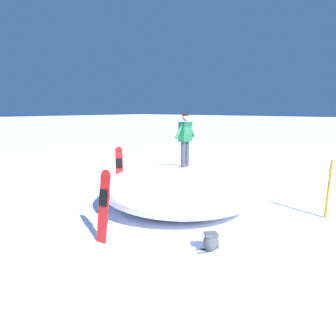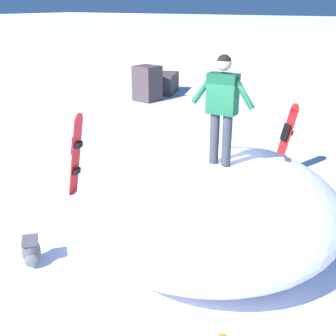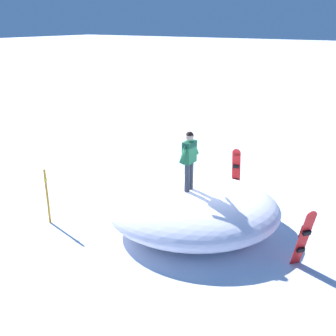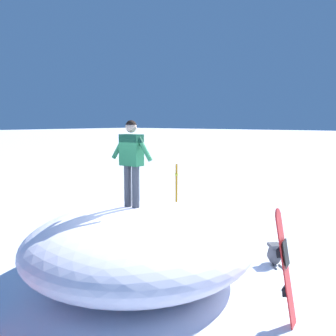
{
  "view_description": "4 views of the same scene",
  "coord_description": "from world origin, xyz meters",
  "px_view_note": "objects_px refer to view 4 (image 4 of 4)",
  "views": [
    {
      "loc": [
        -6.02,
        -5.11,
        3.01
      ],
      "look_at": [
        0.37,
        0.2,
        1.23
      ],
      "focal_mm": 29.33,
      "sensor_mm": 36.0,
      "label": 1
    },
    {
      "loc": [
        3.27,
        -5.79,
        3.58
      ],
      "look_at": [
        -0.08,
        -0.49,
        1.14
      ],
      "focal_mm": 45.81,
      "sensor_mm": 36.0,
      "label": 2
    },
    {
      "loc": [
        9.17,
        4.68,
        5.58
      ],
      "look_at": [
        0.95,
        -0.71,
        1.89
      ],
      "focal_mm": 42.18,
      "sensor_mm": 36.0,
      "label": 3
    },
    {
      "loc": [
        -4.57,
        5.13,
        2.89
      ],
      "look_at": [
        0.06,
        -0.55,
        2.03
      ],
      "focal_mm": 43.16,
      "sensor_mm": 36.0,
      "label": 4
    }
  ],
  "objects_px": {
    "backpack_near": "(274,254)",
    "trail_marker_pole": "(176,191)",
    "snowboarder_standing": "(131,156)",
    "snowboard_primary_upright": "(285,265)"
  },
  "relations": [
    {
      "from": "backpack_near",
      "to": "trail_marker_pole",
      "type": "xyz_separation_m",
      "value": [
        3.7,
        -1.52,
        0.66
      ]
    },
    {
      "from": "snowboarder_standing",
      "to": "snowboard_primary_upright",
      "type": "xyz_separation_m",
      "value": [
        -3.05,
        0.06,
        -1.37
      ]
    },
    {
      "from": "snowboarder_standing",
      "to": "trail_marker_pole",
      "type": "height_order",
      "value": "snowboarder_standing"
    },
    {
      "from": "backpack_near",
      "to": "trail_marker_pole",
      "type": "bearing_deg",
      "value": -22.32
    },
    {
      "from": "snowboard_primary_upright",
      "to": "trail_marker_pole",
      "type": "height_order",
      "value": "same"
    },
    {
      "from": "snowboarder_standing",
      "to": "snowboard_primary_upright",
      "type": "height_order",
      "value": "snowboarder_standing"
    },
    {
      "from": "trail_marker_pole",
      "to": "snowboarder_standing",
      "type": "bearing_deg",
      "value": 116.02
    },
    {
      "from": "snowboarder_standing",
      "to": "backpack_near",
      "type": "height_order",
      "value": "snowboarder_standing"
    },
    {
      "from": "backpack_near",
      "to": "trail_marker_pole",
      "type": "height_order",
      "value": "trail_marker_pole"
    },
    {
      "from": "backpack_near",
      "to": "snowboarder_standing",
      "type": "bearing_deg",
      "value": 47.96
    }
  ]
}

